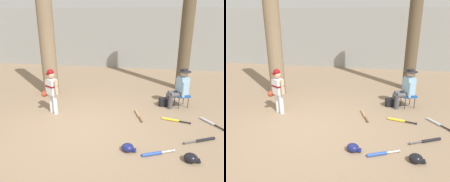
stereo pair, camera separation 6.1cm
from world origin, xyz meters
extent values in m
plane|color=#897056|center=(0.00, 0.00, 0.00)|extent=(60.00, 60.00, 0.00)
cube|color=gray|center=(0.00, 7.31, 1.54)|extent=(18.00, 0.36, 3.09)
cylinder|color=#7F6B51|center=(-1.91, 2.38, 2.71)|extent=(0.52, 0.52, 5.42)
cone|color=#7F6B51|center=(-1.91, 2.38, 0.00)|extent=(0.80, 0.80, 0.31)
cylinder|color=brown|center=(2.76, 3.86, 2.91)|extent=(0.45, 0.45, 5.83)
cone|color=brown|center=(2.76, 3.86, 0.00)|extent=(0.68, 0.68, 0.27)
cylinder|color=white|center=(-1.08, 0.83, 0.29)|extent=(0.12, 0.12, 0.58)
cylinder|color=white|center=(-1.24, 0.92, 0.29)|extent=(0.12, 0.12, 0.58)
cube|color=white|center=(-1.16, 0.88, 0.80)|extent=(0.36, 0.33, 0.44)
cube|color=maroon|center=(-1.16, 0.88, 0.82)|extent=(0.37, 0.34, 0.05)
sphere|color=tan|center=(-1.16, 0.88, 1.15)|extent=(0.20, 0.20, 0.20)
sphere|color=maroon|center=(-1.16, 0.88, 1.21)|extent=(0.19, 0.19, 0.19)
cube|color=maroon|center=(-1.21, 0.80, 1.19)|extent=(0.17, 0.16, 0.02)
cylinder|color=tan|center=(-0.97, 0.74, 0.84)|extent=(0.11, 0.11, 0.42)
cylinder|color=tan|center=(-1.36, 0.95, 0.72)|extent=(0.11, 0.11, 0.40)
ellipsoid|color=#933823|center=(-1.41, 0.91, 0.56)|extent=(0.22, 0.25, 0.18)
cube|color=#194C9E|center=(2.55, 2.01, 0.38)|extent=(0.51, 0.51, 0.06)
cylinder|color=#333338|center=(2.46, 1.82, 0.19)|extent=(0.02, 0.02, 0.38)
cylinder|color=#333338|center=(2.35, 2.10, 0.19)|extent=(0.02, 0.02, 0.38)
cylinder|color=#333338|center=(2.74, 1.92, 0.19)|extent=(0.02, 0.02, 0.38)
cylinder|color=#333338|center=(2.64, 2.20, 0.19)|extent=(0.02, 0.02, 0.38)
cylinder|color=#47474C|center=(2.20, 1.78, 0.21)|extent=(0.13, 0.13, 0.43)
cylinder|color=#47474C|center=(2.14, 1.97, 0.21)|extent=(0.13, 0.13, 0.43)
cylinder|color=#47474C|center=(2.39, 1.85, 0.43)|extent=(0.43, 0.28, 0.15)
cylinder|color=#47474C|center=(2.32, 2.04, 0.43)|extent=(0.43, 0.28, 0.15)
cube|color=#8CB7D8|center=(2.55, 2.01, 0.69)|extent=(0.35, 0.42, 0.52)
cylinder|color=#8CB7D8|center=(2.54, 1.78, 0.63)|extent=(0.12, 0.12, 0.46)
cylinder|color=#8CB7D8|center=(2.40, 2.19, 0.63)|extent=(0.12, 0.12, 0.46)
sphere|color=tan|center=(2.55, 2.01, 1.09)|extent=(0.22, 0.22, 0.22)
cylinder|color=#232328|center=(2.55, 2.01, 1.12)|extent=(0.40, 0.40, 0.02)
cylinder|color=#232328|center=(2.55, 2.01, 1.16)|extent=(0.20, 0.20, 0.09)
cube|color=black|center=(2.05, 1.97, 0.13)|extent=(0.38, 0.27, 0.26)
cylinder|color=yellow|center=(2.16, 0.94, 0.03)|extent=(0.45, 0.17, 0.07)
cylinder|color=black|center=(2.52, 0.85, 0.03)|extent=(0.29, 0.10, 0.03)
cylinder|color=black|center=(2.66, 0.81, 0.03)|extent=(0.03, 0.06, 0.06)
cylinder|color=#2347AD|center=(1.67, -0.74, 0.03)|extent=(0.42, 0.24, 0.07)
cylinder|color=silver|center=(2.00, -0.59, 0.03)|extent=(0.27, 0.15, 0.03)
cylinder|color=silver|center=(2.12, -0.53, 0.03)|extent=(0.04, 0.06, 0.06)
cylinder|color=tan|center=(1.25, 1.18, 0.03)|extent=(0.19, 0.44, 0.07)
cylinder|color=brown|center=(1.35, 0.82, 0.03)|extent=(0.12, 0.29, 0.03)
cylinder|color=brown|center=(1.40, 0.68, 0.03)|extent=(0.06, 0.03, 0.06)
cylinder|color=black|center=(2.87, 0.03, 0.03)|extent=(0.46, 0.27, 0.07)
cylinder|color=#4C4C51|center=(2.51, -0.14, 0.03)|extent=(0.30, 0.17, 0.03)
cylinder|color=#4C4C51|center=(2.37, -0.21, 0.03)|extent=(0.04, 0.06, 0.06)
cylinder|color=#B7BCC6|center=(3.12, 1.01, 0.03)|extent=(0.32, 0.40, 0.07)
cylinder|color=black|center=(3.34, 0.70, 0.03)|extent=(0.20, 0.26, 0.03)
ellipsoid|color=black|center=(2.41, -0.81, 0.08)|extent=(0.27, 0.24, 0.18)
cube|color=black|center=(2.54, -0.81, 0.04)|extent=(0.11, 0.13, 0.02)
ellipsoid|color=navy|center=(1.17, -0.66, 0.08)|extent=(0.26, 0.24, 0.18)
cube|color=navy|center=(1.29, -0.66, 0.04)|extent=(0.11, 0.13, 0.02)
camera|label=1|loc=(1.54, -4.62, 2.68)|focal=35.23mm
camera|label=2|loc=(1.60, -4.61, 2.68)|focal=35.23mm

